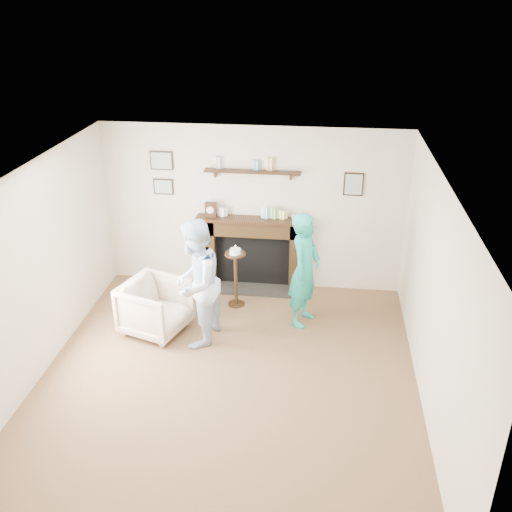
# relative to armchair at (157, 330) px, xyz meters

# --- Properties ---
(ground) EXTENTS (5.00, 5.00, 0.00)m
(ground) POSITION_rel_armchair_xyz_m (1.13, -0.98, 0.00)
(ground) COLOR brown
(ground) RESTS_ON ground
(room_shell) EXTENTS (4.54, 5.02, 2.52)m
(room_shell) POSITION_rel_armchair_xyz_m (1.13, -0.29, 1.62)
(room_shell) COLOR beige
(room_shell) RESTS_ON ground
(armchair) EXTENTS (1.01, 0.99, 0.73)m
(armchair) POSITION_rel_armchair_xyz_m (0.00, 0.00, 0.00)
(armchair) COLOR tan
(armchair) RESTS_ON ground
(man) EXTENTS (0.77, 0.92, 1.70)m
(man) POSITION_rel_armchair_xyz_m (0.61, -0.17, 0.00)
(man) COLOR silver
(man) RESTS_ON ground
(woman) EXTENTS (0.56, 0.68, 1.62)m
(woman) POSITION_rel_armchair_xyz_m (1.96, 0.47, 0.00)
(woman) COLOR #21B5BF
(woman) RESTS_ON ground
(pedestal_table) EXTENTS (0.30, 0.30, 0.96)m
(pedestal_table) POSITION_rel_armchair_xyz_m (0.97, 0.82, 0.59)
(pedestal_table) COLOR black
(pedestal_table) RESTS_ON ground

